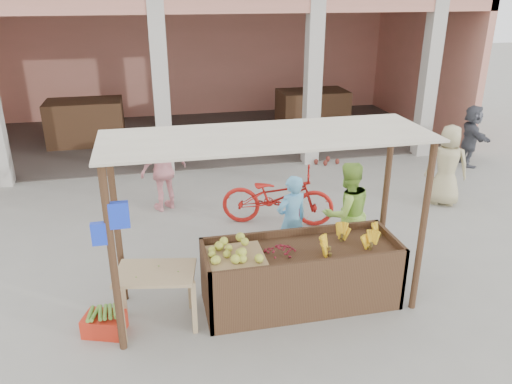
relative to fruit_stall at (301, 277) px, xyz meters
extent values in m
plane|color=gray|center=(-0.50, 0.00, -0.40)|extent=(60.00, 60.00, 0.00)
cube|color=tan|center=(-0.50, 11.40, 1.60)|extent=(14.00, 0.20, 4.00)
cube|color=tan|center=(6.40, 8.50, 1.60)|extent=(0.20, 6.00, 4.00)
cube|color=tan|center=(-0.50, 5.65, 3.35)|extent=(14.00, 0.30, 0.50)
cube|color=#A9A49B|center=(-1.50, 5.65, 1.60)|extent=(0.35, 0.35, 4.00)
cube|color=#A9A49B|center=(2.00, 5.65, 1.60)|extent=(0.35, 0.35, 4.00)
cube|color=#A9A49B|center=(5.00, 5.65, 1.60)|extent=(0.35, 0.35, 4.00)
cube|color=#452E1B|center=(-3.50, 8.50, 0.20)|extent=(2.00, 1.20, 1.20)
cube|color=#452E1B|center=(3.00, 8.50, 0.20)|extent=(2.00, 1.20, 1.20)
cube|color=#452E1B|center=(0.00, 0.00, 0.00)|extent=(2.60, 0.95, 0.80)
cylinder|color=#452E1B|center=(-2.35, -0.45, 0.78)|extent=(0.09, 0.09, 2.35)
cylinder|color=#452E1B|center=(1.45, -0.45, 0.78)|extent=(0.09, 0.09, 2.35)
cylinder|color=#452E1B|center=(-2.35, 0.60, 0.78)|extent=(0.09, 0.09, 2.35)
cylinder|color=#452E1B|center=(1.45, 0.60, 0.78)|extent=(0.09, 0.09, 2.35)
cube|color=beige|center=(-0.45, 0.08, 1.97)|extent=(4.00, 1.35, 0.03)
cube|color=blue|center=(-2.23, -0.45, 1.35)|extent=(0.22, 0.08, 0.30)
cube|color=blue|center=(-2.45, -0.45, 1.15)|extent=(0.18, 0.07, 0.26)
cube|color=#9A7A4F|center=(-0.91, -0.03, 0.43)|extent=(0.76, 0.66, 0.06)
ellipsoid|color=gold|center=(-0.91, -0.03, 0.53)|extent=(0.65, 0.57, 0.14)
ellipsoid|color=maroon|center=(-0.30, -0.02, 0.47)|extent=(0.43, 0.35, 0.14)
cube|color=tan|center=(-1.90, -0.07, 0.36)|extent=(1.06, 0.81, 0.04)
cube|color=tan|center=(-2.34, -0.34, -0.03)|extent=(0.06, 0.06, 0.74)
cube|color=tan|center=(-1.47, -0.34, -0.03)|extent=(0.06, 0.06, 0.74)
cube|color=tan|center=(-2.34, 0.20, -0.03)|extent=(0.06, 0.06, 0.74)
cube|color=tan|center=(-1.47, 0.20, -0.03)|extent=(0.06, 0.06, 0.74)
cube|color=red|center=(-2.58, -0.10, -0.27)|extent=(0.57, 0.49, 0.25)
ellipsoid|color=maroon|center=(2.29, 5.30, -0.12)|extent=(0.41, 0.41, 0.56)
ellipsoid|color=maroon|center=(2.62, 5.35, -0.12)|extent=(0.41, 0.41, 0.56)
ellipsoid|color=maroon|center=(2.46, 5.58, -0.12)|extent=(0.41, 0.41, 0.56)
ellipsoid|color=maroon|center=(2.10, 5.44, -0.12)|extent=(0.41, 0.41, 0.56)
imported|color=#61B0E1|center=(0.17, 1.04, 0.38)|extent=(0.69, 0.58, 1.56)
imported|color=#A2D84E|center=(1.01, 0.94, 0.46)|extent=(0.89, 0.59, 1.73)
imported|color=#A51711|center=(0.33, 2.46, 0.15)|extent=(1.36, 2.24, 1.10)
imported|color=#F2A3A9|center=(-1.62, 3.57, 0.46)|extent=(1.14, 0.93, 1.72)
imported|color=tan|center=(3.79, 2.63, 0.49)|extent=(1.02, 0.89, 1.78)
imported|color=#474952|center=(5.68, 4.62, 0.38)|extent=(0.96, 1.54, 1.55)
camera|label=1|loc=(-1.84, -5.52, 3.62)|focal=35.00mm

